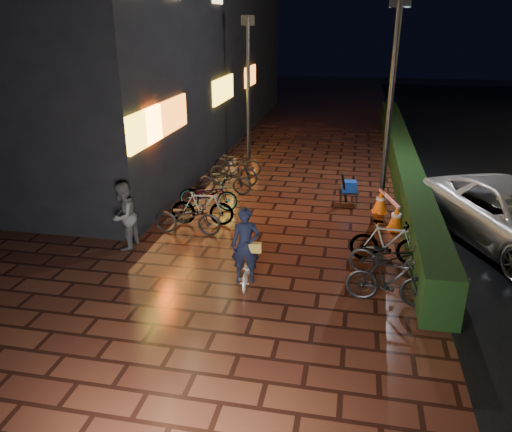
% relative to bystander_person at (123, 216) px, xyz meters
% --- Properties ---
extents(ground, '(80.00, 80.00, 0.00)m').
position_rel_bystander_person_xyz_m(ground, '(3.57, -0.15, -0.81)').
color(ground, '#381911').
rests_on(ground, ground).
extents(hedge, '(0.70, 20.00, 1.00)m').
position_rel_bystander_person_xyz_m(hedge, '(6.87, 7.85, -0.31)').
color(hedge, black).
rests_on(hedge, ground).
extents(bystander_person, '(0.66, 0.82, 1.61)m').
position_rel_bystander_person_xyz_m(bystander_person, '(0.00, 0.00, 0.00)').
color(bystander_person, '#504F52').
rests_on(bystander_person, ground).
extents(storefront_block, '(12.09, 22.00, 9.00)m').
position_rel_bystander_person_xyz_m(storefront_block, '(-5.93, 11.35, 3.69)').
color(storefront_block, black).
rests_on(storefront_block, ground).
extents(lamp_post_hedge, '(0.55, 0.16, 5.76)m').
position_rel_bystander_person_xyz_m(lamp_post_hedge, '(6.06, 4.22, 2.36)').
color(lamp_post_hedge, black).
rests_on(lamp_post_hedge, ground).
extents(lamp_post_sf, '(0.50, 0.14, 5.24)m').
position_rel_bystander_person_xyz_m(lamp_post_sf, '(1.14, 8.64, 2.07)').
color(lamp_post_sf, black).
rests_on(lamp_post_sf, ground).
extents(cyclist, '(0.63, 1.21, 1.68)m').
position_rel_bystander_person_xyz_m(cyclist, '(3.19, -1.17, -0.18)').
color(cyclist, white).
rests_on(cyclist, ground).
extents(traffic_barrier, '(0.82, 1.67, 0.68)m').
position_rel_bystander_person_xyz_m(traffic_barrier, '(6.19, 2.99, -0.47)').
color(traffic_barrier, orange).
rests_on(traffic_barrier, ground).
extents(cart_assembly, '(0.60, 0.63, 1.05)m').
position_rel_bystander_person_xyz_m(cart_assembly, '(5.11, 4.01, -0.27)').
color(cart_assembly, black).
rests_on(cart_assembly, ground).
extents(parked_bikes_storefront, '(1.91, 5.96, 1.00)m').
position_rel_bystander_person_xyz_m(parked_bikes_storefront, '(1.27, 3.60, -0.34)').
color(parked_bikes_storefront, black).
rests_on(parked_bikes_storefront, ground).
extents(parked_bikes_hedge, '(1.81, 2.38, 1.00)m').
position_rel_bystander_person_xyz_m(parked_bikes_hedge, '(6.05, -0.40, -0.33)').
color(parked_bikes_hedge, black).
rests_on(parked_bikes_hedge, ground).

